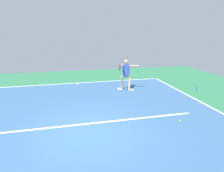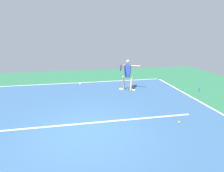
{
  "view_description": "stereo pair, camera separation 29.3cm",
  "coord_description": "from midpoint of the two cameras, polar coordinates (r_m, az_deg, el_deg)",
  "views": [
    {
      "loc": [
        0.52,
        5.62,
        3.19
      ],
      "look_at": [
        -1.29,
        -2.12,
        0.9
      ],
      "focal_mm": 30.53,
      "sensor_mm": 36.0,
      "label": 1
    },
    {
      "loc": [
        0.23,
        5.68,
        3.19
      ],
      "look_at": [
        -1.29,
        -2.12,
        0.9
      ],
      "focal_mm": 30.53,
      "sensor_mm": 36.0,
      "label": 2
    }
  ],
  "objects": [
    {
      "name": "water_bottle",
      "position": [
        11.56,
        25.33,
        -0.98
      ],
      "size": [
        0.07,
        0.07,
        0.22
      ],
      "primitive_type": "cylinder",
      "color": "blue",
      "rests_on": "ground_plane"
    },
    {
      "name": "court_line_service",
      "position": [
        7.01,
        -6.89,
        -11.07
      ],
      "size": [
        8.23,
        0.1,
        0.01
      ],
      "primitive_type": "cube",
      "color": "white",
      "rests_on": "ground_plane"
    },
    {
      "name": "court_line_centre_mark",
      "position": [
        12.22,
        -8.9,
        0.75
      ],
      "size": [
        0.1,
        0.3,
        0.01
      ],
      "primitive_type": "cube",
      "color": "white",
      "rests_on": "ground_plane"
    },
    {
      "name": "tennis_player",
      "position": [
        10.52,
        5.48,
        3.88
      ],
      "size": [
        1.27,
        1.12,
        1.73
      ],
      "rotation": [
        0.0,
        0.0,
        -0.48
      ],
      "color": "tan",
      "rests_on": "ground_plane"
    },
    {
      "name": "court_surface",
      "position": [
        6.5,
        -6.48,
        -13.4
      ],
      "size": [
        10.97,
        12.77,
        0.0
      ],
      "primitive_type": "cube",
      "color": "#38608E",
      "rests_on": "ground_plane"
    },
    {
      "name": "court_line_baseline_near",
      "position": [
        12.41,
        -8.94,
        0.99
      ],
      "size": [
        10.97,
        0.1,
        0.01
      ],
      "primitive_type": "cube",
      "color": "white",
      "rests_on": "ground_plane"
    },
    {
      "name": "tennis_ball_centre_court",
      "position": [
        7.46,
        20.54,
        -10.06
      ],
      "size": [
        0.07,
        0.07,
        0.07
      ],
      "primitive_type": "sphere",
      "color": "yellow",
      "rests_on": "ground_plane"
    },
    {
      "name": "ground_plane",
      "position": [
        6.5,
        -6.48,
        -13.41
      ],
      "size": [
        20.9,
        20.9,
        0.0
      ],
      "primitive_type": "plane",
      "color": "#2D754C"
    }
  ]
}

